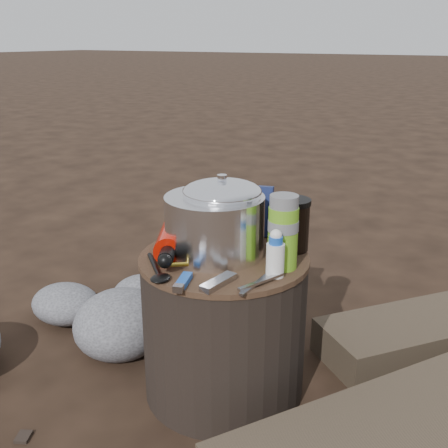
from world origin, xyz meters
The scene contains 15 objects.
ground centered at (0.00, 0.00, 0.00)m, with size 60.00×60.00×0.00m, color black.
stump centered at (0.00, 0.00, 0.20)m, with size 0.43×0.43×0.39m, color black.
rock_ring centered at (-0.53, -0.23, 0.10)m, with size 0.47×1.03×0.20m, color slate, non-canonical shape.
foil_windscreen centered at (-0.03, 0.01, 0.47)m, with size 0.25×0.25×0.15m, color white.
camping_pot centered at (-0.02, 0.02, 0.49)m, with size 0.19×0.19×0.19m, color white.
fuel_bottle centered at (-0.14, -0.02, 0.43)m, with size 0.07×0.30×0.07m, color red, non-canonical shape.
thermos centered at (0.15, 0.01, 0.48)m, with size 0.07×0.07×0.18m, color #69AB20.
travel_mug centered at (0.13, 0.13, 0.46)m, with size 0.09×0.09×0.13m, color black.
stuff_sack centered at (-0.13, 0.12, 0.45)m, with size 0.17×0.14×0.12m, color #C48B0D.
food_pouch centered at (-0.01, 0.18, 0.46)m, with size 0.11×0.02×0.14m, color navy.
lighter centered at (0.00, -0.18, 0.40)m, with size 0.02×0.09×0.02m, color blue.
multitool centered at (0.07, -0.15, 0.40)m, with size 0.03×0.10×0.01m, color #9F9FA3.
pot_grabber centered at (0.15, -0.11, 0.40)m, with size 0.03×0.13×0.01m, color #9F9FA3, non-canonical shape.
spork centered at (-0.11, -0.15, 0.40)m, with size 0.04×0.17×0.01m, color black, non-canonical shape.
squeeze_bottle centered at (0.16, -0.04, 0.44)m, with size 0.04×0.04×0.10m, color white.
Camera 1 is at (0.64, -1.09, 0.92)m, focal length 43.31 mm.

